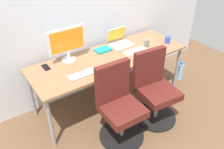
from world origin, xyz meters
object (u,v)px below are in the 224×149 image
Objects in this scene: water_bottle_on_floor at (180,71)px; desktop_monitor at (67,42)px; office_chair_left at (119,107)px; open_laptop at (119,40)px; office_chair_right at (154,90)px; coffee_mug at (168,40)px.

water_bottle_on_floor is 0.65× the size of desktop_monitor.
water_bottle_on_floor is at bearing 14.09° from office_chair_left.
office_chair_left reaches higher than water_bottle_on_floor.
desktop_monitor reaches higher than open_laptop.
office_chair_left is 1.07m from open_laptop.
desktop_monitor is (-0.19, 0.81, 0.54)m from office_chair_left.
office_chair_right is 3.03× the size of water_bottle_on_floor.
office_chair_right reaches higher than water_bottle_on_floor.
desktop_monitor is at bearing 132.44° from office_chair_right.
office_chair_left is 3.03× the size of open_laptop.
office_chair_left is at bearing 179.96° from office_chair_right.
office_chair_right is 0.89m from open_laptop.
office_chair_right is 1.08m from water_bottle_on_floor.
coffee_mug reaches higher than water_bottle_on_floor.
office_chair_left is 1.96× the size of desktop_monitor.
coffee_mug is at bearing -14.41° from desktop_monitor.
open_laptop reaches higher than water_bottle_on_floor.
coffee_mug is at bearing -31.42° from open_laptop.
office_chair_right is at bearing -144.73° from coffee_mug.
desktop_monitor is 1.44m from coffee_mug.
coffee_mug is at bearing 167.13° from water_bottle_on_floor.
office_chair_left is 1.59m from water_bottle_on_floor.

